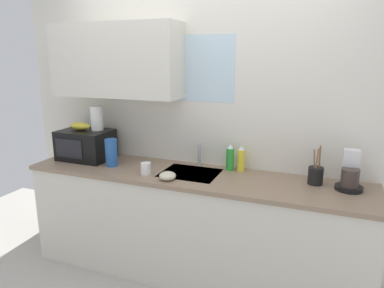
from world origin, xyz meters
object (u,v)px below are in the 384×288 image
Objects in this scene: microwave at (86,145)px; paper_towel_roll at (97,118)px; banana_bunch at (80,126)px; cereal_canister at (111,153)px; small_bowl at (168,176)px; mug_white at (146,169)px; dish_soap_bottle_yellow at (241,159)px; coffee_maker at (350,175)px; dish_soap_bottle_green at (230,158)px; utensil_crock at (316,175)px.

microwave is 0.27m from paper_towel_roll.
banana_bunch is 0.44m from cereal_canister.
small_bowl is at bearing -14.11° from banana_bunch.
mug_white is (0.72, -0.19, -0.09)m from microwave.
banana_bunch is 1.49m from dish_soap_bottle_yellow.
dish_soap_bottle_green is at bearing 173.40° from coffee_maker.
dish_soap_bottle_yellow is at bearing 6.59° from banana_bunch.
utensil_crock reaches higher than coffee_maker.
mug_white is (-0.69, -0.36, -0.05)m from dish_soap_bottle_yellow.
mug_white is 0.23m from small_bowl.
small_bowl is (-1.29, -0.31, -0.07)m from coffee_maker.
microwave is 2.01m from utensil_crock.
microwave is 1.64× the size of coffee_maker.
mug_white is at bearing -14.57° from microwave.
microwave is 1.34m from dish_soap_bottle_green.
microwave is at bearing -1.80° from banana_bunch.
dish_soap_bottle_yellow is (1.42, 0.17, -0.03)m from microwave.
utensil_crock is (-0.23, 0.01, -0.03)m from coffee_maker.
microwave is at bearing 165.43° from mug_white.
coffee_maker is 1.17× the size of cereal_canister.
paper_towel_roll is 1.93m from utensil_crock.
banana_bunch is 0.68× the size of utensil_crock.
cereal_canister is (0.24, -0.15, -0.26)m from paper_towel_roll.
dish_soap_bottle_green is (1.37, 0.16, -0.20)m from banana_bunch.
paper_towel_roll reaches higher than dish_soap_bottle_green.
dish_soap_bottle_yellow is at bearing 41.58° from small_bowl.
banana_bunch reaches higher than microwave.
banana_bunch is at bearing -173.20° from dish_soap_bottle_green.
dish_soap_bottle_yellow is at bearing 5.19° from paper_towel_roll.
utensil_crock is at bearing 1.94° from banana_bunch.
dish_soap_bottle_green is at bearing 5.31° from paper_towel_roll.
banana_bunch is 0.84× the size of cereal_canister.
utensil_crock is (2.06, 0.07, -0.23)m from banana_bunch.
banana_bunch is 2.11× the size of mug_white.
dish_soap_bottle_yellow is at bearing 172.26° from coffee_maker.
dish_soap_bottle_green is 0.57m from small_bowl.
utensil_crock is at bearing 2.04° from microwave.
paper_towel_roll reaches higher than mug_white.
banana_bunch is 1.06m from small_bowl.
dish_soap_bottle_green is at bearing 172.15° from utensil_crock.
cereal_canister is at bearing -32.01° from paper_towel_roll.
microwave is at bearing 165.27° from small_bowl.
coffee_maker reaches higher than dish_soap_bottle_green.
banana_bunch is at bearing -161.57° from paper_towel_roll.
paper_towel_roll is 0.92× the size of cereal_canister.
dish_soap_bottle_green is (1.22, 0.11, -0.28)m from paper_towel_roll.
mug_white is at bearing -21.02° from paper_towel_roll.
banana_bunch is at bearing 166.22° from mug_white.
dish_soap_bottle_green is at bearing 47.44° from small_bowl.
microwave is at bearing 163.87° from cereal_canister.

